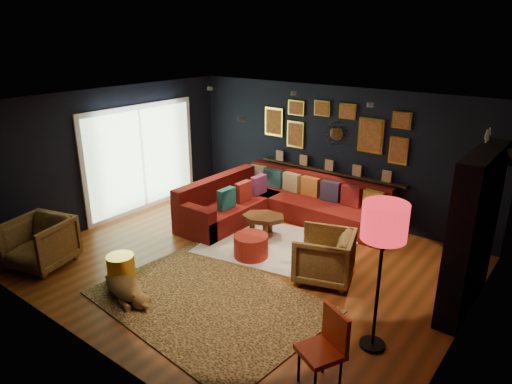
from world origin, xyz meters
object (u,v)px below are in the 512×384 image
Objects in this scene: armchair_left at (40,241)px; sectional at (279,205)px; coffee_table at (263,220)px; floor_lamp at (384,227)px; orange_chair at (327,343)px; dog at (123,282)px; armchair_right at (324,254)px; pouf at (251,246)px; gold_stool at (122,271)px.

sectional is at bearing 48.42° from armchair_left.
sectional is 3.55× the size of coffee_table.
coffee_table is 3.52m from floor_lamp.
orange_chair is 0.73× the size of dog.
dog is (-2.04, -2.14, -0.21)m from armchair_right.
gold_stool is at bearing -117.24° from pouf.
coffee_table is 2.71m from gold_stool.
armchair_right is 1.98m from floor_lamp.
gold_stool is 3.37m from orange_chair.
gold_stool reaches higher than coffee_table.
gold_stool is at bearing -164.32° from floor_lamp.
armchair_left is (-1.94, -3.86, 0.12)m from sectional.
orange_chair is at bearing 1.46° from gold_stool.
sectional is at bearing -146.80° from armchair_right.
armchair_right is at bearing -38.40° from sectional.
armchair_right is at bearing 41.61° from gold_stool.
armchair_left reaches higher than sectional.
floor_lamp reaches higher than armchair_right.
coffee_table is at bearing -73.57° from sectional.
pouf is 3.01m from floor_lamp.
coffee_table is at bearing 76.28° from gold_stool.
orange_chair is at bearing -43.12° from coffee_table.
coffee_table is 2.81m from dog.
armchair_left is 1.05× the size of armchair_right.
armchair_right is (3.79, 2.39, -0.02)m from armchair_left.
coffee_table is 1.08× the size of armchair_left.
armchair_left and orange_chair have the same top height.
orange_chair is (2.40, -1.78, 0.30)m from pouf.
coffee_table is 1.13× the size of armchair_right.
armchair_right is at bearing 146.20° from orange_chair.
armchair_left is (-2.50, -2.25, 0.22)m from pouf.
armchair_right is (1.86, -1.47, 0.10)m from sectional.
floor_lamp is (3.51, 0.99, 1.31)m from gold_stool.
armchair_left reaches higher than gold_stool.
orange_chair reaches higher than coffee_table.
armchair_left is 1.00× the size of orange_chair.
sectional is 1.71m from pouf.
floor_lamp is at bearing -29.88° from coffee_table.
armchair_left is at bearing -138.01° from pouf.
armchair_right is 3.02m from gold_stool.
armchair_left is 0.48× the size of floor_lamp.
floor_lamp is (2.87, -1.65, 1.21)m from coffee_table.
armchair_right reaches higher than gold_stool.
armchair_right is 2.96m from dog.
coffee_table is at bearing 162.98° from orange_chair.
armchair_left is at bearing -165.92° from gold_stool.
sectional is at bearing 101.45° from dog.
coffee_table is 0.84m from pouf.
armchair_right is 0.70× the size of dog.
armchair_left reaches higher than dog.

